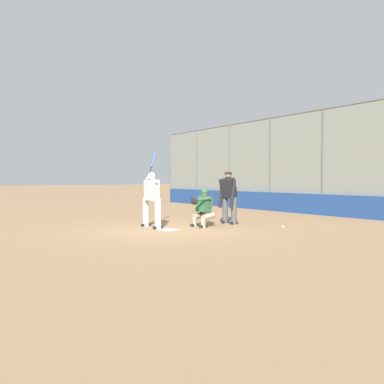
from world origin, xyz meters
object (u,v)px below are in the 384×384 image
Objects in this scene: batter_at_plate at (152,197)px; baseball_loose at (283,227)px; umpire_home at (229,196)px; catcher_behind_plate at (203,207)px.

batter_at_plate is 3.99m from baseball_loose.
umpire_home is 2.01m from baseball_loose.
batter_at_plate reaches higher than catcher_behind_plate.
umpire_home is (-0.71, -2.44, 0.00)m from batter_at_plate.
catcher_behind_plate is at bearing -117.85° from batter_at_plate.
umpire_home is at bearing -104.03° from batter_at_plate.
catcher_behind_plate is at bearing 45.92° from baseball_loose.
batter_at_plate is 1.95× the size of catcher_behind_plate.
batter_at_plate is 1.35× the size of umpire_home.
catcher_behind_plate is at bearing 90.79° from umpire_home.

